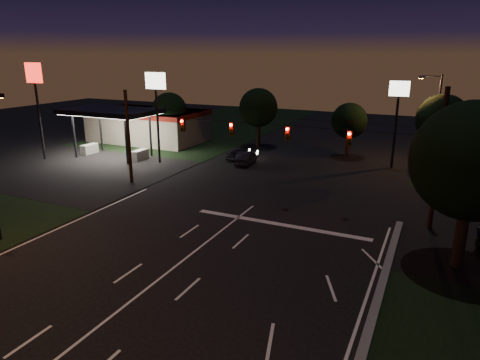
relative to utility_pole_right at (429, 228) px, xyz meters
The scene contains 18 objects.
ground 19.21m from the utility_pole_right, 128.66° to the right, with size 140.00×140.00×0.00m, color black.
cross_street_left 32.02m from the utility_pole_right, behind, with size 20.00×16.00×0.02m, color black.
stop_bar 9.66m from the utility_pole_right, 158.75° to the right, with size 12.00×0.50×0.01m, color silver.
utility_pole_right is the anchor object (origin of this frame).
utility_pole_left 24.00m from the utility_pole_right, behind, with size 0.28×0.28×8.00m, color black.
signal_span 13.20m from the utility_pole_right, behind, with size 24.00×0.40×1.56m.
gas_station 37.27m from the utility_pole_right, 155.56° to the left, with size 14.20×16.10×5.25m.
pole_sign_left_near 27.82m from the utility_pole_right, 164.93° to the left, with size 2.20×0.30×9.10m.
pole_sign_left_far 38.87m from the utility_pole_right, behind, with size 2.00×0.30×10.00m.
pole_sign_right 16.73m from the utility_pole_right, 104.93° to the left, with size 1.80×0.30×8.40m.
street_light_right_far 17.81m from the utility_pole_right, 92.57° to the left, with size 2.20×0.35×9.00m.
tree_right_near 7.61m from the utility_pole_right, 72.47° to the right, with size 6.00×6.00×8.76m.
tree_far_a 33.84m from the utility_pole_right, 153.24° to the left, with size 4.20×4.20×6.42m.
tree_far_b 28.04m from the utility_pole_right, 136.25° to the left, with size 4.60×4.60×6.98m.
tree_far_c 20.58m from the utility_pole_right, 116.39° to the left, with size 3.80×3.80×5.86m.
tree_far_d 16.84m from the utility_pole_right, 89.92° to the left, with size 4.80×4.80×7.30m.
car_oncoming_a 22.20m from the utility_pole_right, 148.29° to the left, with size 1.44×3.58×1.22m, color black.
car_oncoming_b 20.40m from the utility_pole_right, 149.92° to the left, with size 1.34×3.85×1.27m, color black.
Camera 1 is at (11.78, -13.42, 10.83)m, focal length 32.00 mm.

